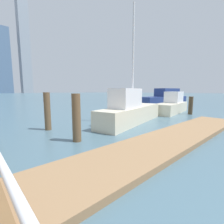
# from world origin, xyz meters

# --- Properties ---
(ground_plane) EXTENTS (300.00, 300.00, 0.00)m
(ground_plane) POSITION_xyz_m (0.00, 20.00, 0.00)
(ground_plane) COLOR #476675
(floating_dock) EXTENTS (12.63, 2.00, 0.18)m
(floating_dock) POSITION_xyz_m (2.82, 6.32, 0.09)
(floating_dock) COLOR #93704C
(floating_dock) RESTS_ON ground_plane
(dock_piling_0) EXTENTS (0.32, 0.32, 1.95)m
(dock_piling_0) POSITION_xyz_m (-0.33, 11.56, 0.97)
(dock_piling_0) COLOR brown
(dock_piling_0) RESTS_ON ground_plane
(dock_piling_2) EXTENTS (0.34, 0.34, 1.92)m
(dock_piling_2) POSITION_xyz_m (-0.19, 8.87, 0.96)
(dock_piling_2) COLOR brown
(dock_piling_2) RESTS_ON ground_plane
(dock_piling_3) EXTENTS (0.36, 0.36, 1.54)m
(dock_piling_3) POSITION_xyz_m (10.85, 8.79, 0.77)
(dock_piling_3) COLOR #473826
(dock_piling_3) RESTS_ON ground_plane
(moored_boat_0) EXTENTS (5.53, 2.46, 1.95)m
(moored_boat_0) POSITION_xyz_m (10.71, 10.42, 0.71)
(moored_boat_0) COLOR beige
(moored_boat_0) RESTS_ON ground_plane
(moored_boat_3) EXTENTS (7.66, 2.96, 2.34)m
(moored_boat_3) POSITION_xyz_m (15.46, 13.96, 0.90)
(moored_boat_3) COLOR navy
(moored_boat_3) RESTS_ON ground_plane
(moored_boat_4) EXTENTS (6.50, 2.94, 7.16)m
(moored_boat_4) POSITION_xyz_m (4.18, 9.81, 0.78)
(moored_boat_4) COLOR beige
(moored_boat_4) RESTS_ON ground_plane
(skyline_tower_4) EXTENTS (14.06, 8.48, 56.15)m
(skyline_tower_4) POSITION_xyz_m (21.11, 172.05, 28.08)
(skyline_tower_4) COLOR slate
(skyline_tower_4) RESTS_ON ground_plane
(skyline_tower_5) EXTENTS (8.86, 12.03, 84.82)m
(skyline_tower_5) POSITION_xyz_m (39.93, 172.10, 42.41)
(skyline_tower_5) COLOR #8C939E
(skyline_tower_5) RESTS_ON ground_plane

